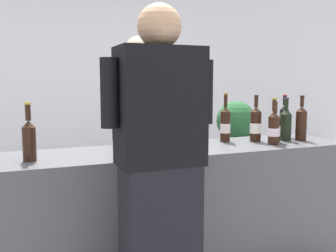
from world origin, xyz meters
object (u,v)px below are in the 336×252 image
(potted_shrub, at_px, (240,146))
(wine_bottle_6, at_px, (301,123))
(wine_bottle_5, at_px, (192,126))
(wine_bottle_0, at_px, (225,124))
(wine_bottle_3, at_px, (157,129))
(person_guest, at_px, (160,188))
(wine_bottle_4, at_px, (275,128))
(wine_bottle_8, at_px, (256,124))
(wine_glass, at_px, (187,133))
(wine_bottle_1, at_px, (284,121))
(wine_bottle_7, at_px, (29,139))
(person_server, at_px, (139,145))
(wine_bottle_9, at_px, (274,128))
(wine_bottle_2, at_px, (286,124))

(potted_shrub, bearing_deg, wine_bottle_6, -97.64)
(wine_bottle_5, height_order, wine_bottle_6, same)
(wine_bottle_0, relative_size, potted_shrub, 0.31)
(wine_bottle_3, distance_m, person_guest, 0.74)
(wine_bottle_5, height_order, person_guest, person_guest)
(person_guest, distance_m, potted_shrub, 2.16)
(wine_bottle_4, height_order, wine_bottle_8, wine_bottle_8)
(wine_bottle_5, xyz_separation_m, potted_shrub, (0.95, 0.85, -0.34))
(wine_bottle_6, height_order, wine_glass, wine_bottle_6)
(wine_bottle_1, height_order, person_guest, person_guest)
(person_guest, bearing_deg, potted_shrub, 47.13)
(wine_bottle_7, height_order, person_server, person_server)
(wine_bottle_5, bearing_deg, wine_glass, -121.13)
(wine_bottle_3, bearing_deg, wine_bottle_7, -169.75)
(wine_bottle_1, bearing_deg, wine_bottle_9, -138.93)
(wine_bottle_4, relative_size, wine_bottle_5, 0.88)
(wine_bottle_4, height_order, person_guest, person_guest)
(wine_glass, bearing_deg, wine_bottle_7, 175.22)
(potted_shrub, bearing_deg, wine_bottle_4, -109.96)
(wine_bottle_1, distance_m, wine_bottle_8, 0.35)
(wine_bottle_3, distance_m, wine_glass, 0.25)
(person_guest, bearing_deg, wine_bottle_2, 25.99)
(wine_bottle_7, distance_m, wine_bottle_9, 1.59)
(wine_bottle_5, relative_size, person_server, 0.20)
(wine_bottle_4, height_order, wine_glass, wine_bottle_4)
(person_guest, bearing_deg, wine_bottle_0, 42.60)
(wine_glass, bearing_deg, wine_bottle_9, 2.32)
(wine_bottle_6, distance_m, person_guest, 1.45)
(wine_bottle_2, relative_size, wine_bottle_7, 0.99)
(wine_bottle_2, bearing_deg, wine_bottle_8, 169.18)
(wine_bottle_0, xyz_separation_m, wine_bottle_8, (0.21, -0.08, -0.00))
(wine_bottle_0, xyz_separation_m, potted_shrub, (0.69, 0.86, -0.34))
(wine_bottle_0, relative_size, wine_bottle_1, 1.06)
(wine_bottle_0, xyz_separation_m, wine_bottle_9, (0.24, -0.24, -0.01))
(wine_bottle_5, distance_m, wine_bottle_8, 0.48)
(wine_bottle_2, height_order, person_guest, person_guest)
(wine_bottle_8, xyz_separation_m, person_guest, (-0.99, -0.64, -0.20))
(wine_bottle_5, xyz_separation_m, wine_bottle_6, (0.81, -0.18, 0.01))
(wine_bottle_3, xyz_separation_m, person_guest, (-0.23, -0.67, -0.19))
(wine_bottle_9, relative_size, person_guest, 0.19)
(wine_bottle_4, distance_m, person_server, 1.05)
(wine_bottle_8, distance_m, wine_glass, 0.67)
(wine_bottle_2, relative_size, person_server, 0.19)
(wine_bottle_0, bearing_deg, wine_bottle_9, -44.49)
(wine_bottle_7, height_order, wine_bottle_9, wine_bottle_9)
(wine_bottle_4, xyz_separation_m, person_server, (-0.82, 0.63, -0.17))
(wine_bottle_6, relative_size, wine_bottle_7, 1.04)
(wine_bottle_3, bearing_deg, wine_bottle_9, -13.81)
(wine_bottle_8, xyz_separation_m, wine_glass, (-0.64, -0.19, -0.01))
(wine_bottle_9, relative_size, person_server, 0.19)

